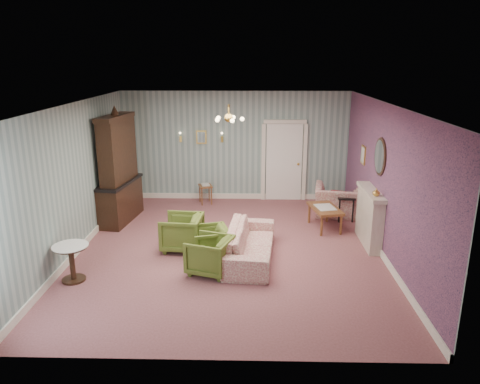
{
  "coord_description": "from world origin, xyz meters",
  "views": [
    {
      "loc": [
        0.42,
        -8.49,
        3.73
      ],
      "look_at": [
        0.2,
        0.4,
        1.1
      ],
      "focal_mm": 34.18,
      "sensor_mm": 36.0,
      "label": 1
    }
  ],
  "objects_px": {
    "sofa_chintz": "(250,238)",
    "side_table_black": "(345,208)",
    "olive_chair_a": "(210,253)",
    "olive_chair_b": "(209,242)",
    "dresser": "(118,166)",
    "fireplace": "(369,217)",
    "olive_chair_c": "(182,231)",
    "wingback_chair": "(339,196)",
    "pedestal_table": "(72,263)",
    "coffee_table": "(325,218)"
  },
  "relations": [
    {
      "from": "olive_chair_b",
      "to": "fireplace",
      "type": "bearing_deg",
      "value": 88.41
    },
    {
      "from": "dresser",
      "to": "olive_chair_b",
      "type": "bearing_deg",
      "value": -35.14
    },
    {
      "from": "dresser",
      "to": "fireplace",
      "type": "xyz_separation_m",
      "value": [
        5.51,
        -1.29,
        -0.74
      ]
    },
    {
      "from": "olive_chair_c",
      "to": "fireplace",
      "type": "distance_m",
      "value": 3.84
    },
    {
      "from": "olive_chair_b",
      "to": "fireplace",
      "type": "xyz_separation_m",
      "value": [
        3.22,
        0.83,
        0.23
      ]
    },
    {
      "from": "olive_chair_a",
      "to": "side_table_black",
      "type": "relative_size",
      "value": 1.24
    },
    {
      "from": "sofa_chintz",
      "to": "dresser",
      "type": "xyz_separation_m",
      "value": [
        -3.06,
        2.08,
        0.9
      ]
    },
    {
      "from": "pedestal_table",
      "to": "dresser",
      "type": "bearing_deg",
      "value": 90.0
    },
    {
      "from": "olive_chair_c",
      "to": "pedestal_table",
      "type": "height_order",
      "value": "olive_chair_c"
    },
    {
      "from": "olive_chair_b",
      "to": "sofa_chintz",
      "type": "height_order",
      "value": "sofa_chintz"
    },
    {
      "from": "olive_chair_a",
      "to": "fireplace",
      "type": "bearing_deg",
      "value": 132.61
    },
    {
      "from": "olive_chair_b",
      "to": "wingback_chair",
      "type": "xyz_separation_m",
      "value": [
        2.93,
        2.59,
        0.15
      ]
    },
    {
      "from": "sofa_chintz",
      "to": "pedestal_table",
      "type": "height_order",
      "value": "sofa_chintz"
    },
    {
      "from": "olive_chair_b",
      "to": "olive_chair_c",
      "type": "xyz_separation_m",
      "value": [
        -0.59,
        0.45,
        0.04
      ]
    },
    {
      "from": "wingback_chair",
      "to": "olive_chair_b",
      "type": "bearing_deg",
      "value": 51.17
    },
    {
      "from": "coffee_table",
      "to": "pedestal_table",
      "type": "xyz_separation_m",
      "value": [
        -4.74,
        -2.64,
        0.08
      ]
    },
    {
      "from": "wingback_chair",
      "to": "fireplace",
      "type": "relative_size",
      "value": 0.82
    },
    {
      "from": "olive_chair_c",
      "to": "coffee_table",
      "type": "distance_m",
      "value": 3.29
    },
    {
      "from": "olive_chair_a",
      "to": "fireplace",
      "type": "relative_size",
      "value": 0.53
    },
    {
      "from": "olive_chair_a",
      "to": "olive_chair_c",
      "type": "relative_size",
      "value": 0.94
    },
    {
      "from": "fireplace",
      "to": "coffee_table",
      "type": "bearing_deg",
      "value": 132.04
    },
    {
      "from": "dresser",
      "to": "pedestal_table",
      "type": "xyz_separation_m",
      "value": [
        0.0,
        -3.07,
        -0.99
      ]
    },
    {
      "from": "olive_chair_c",
      "to": "wingback_chair",
      "type": "distance_m",
      "value": 4.13
    },
    {
      "from": "olive_chair_a",
      "to": "coffee_table",
      "type": "relative_size",
      "value": 0.75
    },
    {
      "from": "olive_chair_c",
      "to": "pedestal_table",
      "type": "distance_m",
      "value": 2.2
    },
    {
      "from": "olive_chair_a",
      "to": "olive_chair_b",
      "type": "distance_m",
      "value": 0.58
    },
    {
      "from": "olive_chair_a",
      "to": "fireplace",
      "type": "xyz_separation_m",
      "value": [
        3.17,
        1.41,
        0.21
      ]
    },
    {
      "from": "coffee_table",
      "to": "sofa_chintz",
      "type": "bearing_deg",
      "value": -135.48
    },
    {
      "from": "olive_chair_b",
      "to": "side_table_black",
      "type": "distance_m",
      "value": 3.76
    },
    {
      "from": "olive_chair_b",
      "to": "pedestal_table",
      "type": "relative_size",
      "value": 1.06
    },
    {
      "from": "dresser",
      "to": "olive_chair_a",
      "type": "bearing_deg",
      "value": -41.28
    },
    {
      "from": "olive_chair_a",
      "to": "sofa_chintz",
      "type": "height_order",
      "value": "sofa_chintz"
    },
    {
      "from": "coffee_table",
      "to": "wingback_chair",
      "type": "bearing_deg",
      "value": 61.97
    },
    {
      "from": "olive_chair_a",
      "to": "olive_chair_b",
      "type": "relative_size",
      "value": 1.05
    },
    {
      "from": "olive_chair_b",
      "to": "olive_chair_c",
      "type": "height_order",
      "value": "olive_chair_c"
    },
    {
      "from": "sofa_chintz",
      "to": "fireplace",
      "type": "height_order",
      "value": "fireplace"
    },
    {
      "from": "sofa_chintz",
      "to": "coffee_table",
      "type": "bearing_deg",
      "value": -40.45
    },
    {
      "from": "olive_chair_b",
      "to": "side_table_black",
      "type": "bearing_deg",
      "value": 110.62
    },
    {
      "from": "sofa_chintz",
      "to": "dresser",
      "type": "relative_size",
      "value": 0.81
    },
    {
      "from": "dresser",
      "to": "side_table_black",
      "type": "xyz_separation_m",
      "value": [
        5.3,
        0.12,
        -1.03
      ]
    },
    {
      "from": "sofa_chintz",
      "to": "olive_chair_b",
      "type": "bearing_deg",
      "value": 98.23
    },
    {
      "from": "olive_chair_a",
      "to": "wingback_chair",
      "type": "relative_size",
      "value": 0.64
    },
    {
      "from": "pedestal_table",
      "to": "olive_chair_c",
      "type": "bearing_deg",
      "value": 39.56
    },
    {
      "from": "olive_chair_c",
      "to": "dresser",
      "type": "xyz_separation_m",
      "value": [
        -1.69,
        1.67,
        0.93
      ]
    },
    {
      "from": "sofa_chintz",
      "to": "side_table_black",
      "type": "height_order",
      "value": "sofa_chintz"
    },
    {
      "from": "wingback_chair",
      "to": "coffee_table",
      "type": "xyz_separation_m",
      "value": [
        -0.48,
        -0.9,
        -0.25
      ]
    },
    {
      "from": "olive_chair_c",
      "to": "coffee_table",
      "type": "bearing_deg",
      "value": 117.2
    },
    {
      "from": "olive_chair_b",
      "to": "dresser",
      "type": "distance_m",
      "value": 3.27
    },
    {
      "from": "olive_chair_a",
      "to": "olive_chair_c",
      "type": "xyz_separation_m",
      "value": [
        -0.65,
        1.03,
        0.03
      ]
    },
    {
      "from": "pedestal_table",
      "to": "olive_chair_a",
      "type": "bearing_deg",
      "value": 9.03
    }
  ]
}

